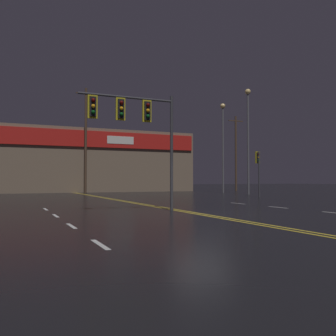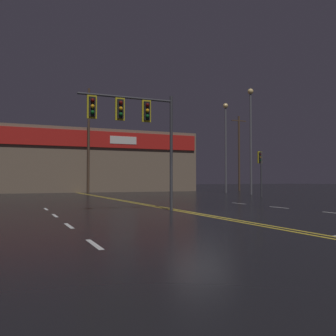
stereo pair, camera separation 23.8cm
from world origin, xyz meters
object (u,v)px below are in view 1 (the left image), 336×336
at_px(traffic_signal_median, 133,118).
at_px(traffic_signal_corner_northeast, 258,163).
at_px(streetlight_near_left, 248,128).
at_px(streetlight_median_approach, 223,136).

distance_m(traffic_signal_median, traffic_signal_corner_northeast, 17.38).
height_order(streetlight_near_left, streetlight_median_approach, streetlight_near_left).
bearing_deg(traffic_signal_median, streetlight_near_left, 40.91).
bearing_deg(streetlight_near_left, traffic_signal_corner_northeast, -118.18).
distance_m(traffic_signal_corner_northeast, streetlight_median_approach, 11.05).
bearing_deg(traffic_signal_corner_northeast, traffic_signal_median, -145.77).
height_order(traffic_signal_median, traffic_signal_corner_northeast, traffic_signal_median).
distance_m(traffic_signal_median, streetlight_near_left, 22.62).
relative_size(streetlight_near_left, streetlight_median_approach, 1.05).
xyz_separation_m(streetlight_near_left, streetlight_median_approach, (0.30, 5.06, -0.26)).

